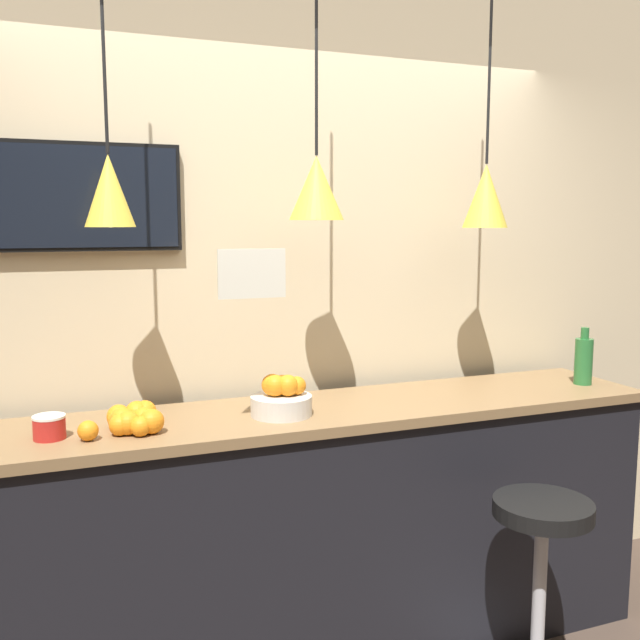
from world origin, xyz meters
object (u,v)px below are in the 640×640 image
fruit_bowl (281,398)px  juice_bottle (584,360)px  bar_stool (540,570)px  spread_jar (49,427)px  mounted_tv (74,197)px

fruit_bowl → juice_bottle: size_ratio=0.90×
bar_stool → spread_jar: spread_jar is taller
bar_stool → fruit_bowl: bearing=148.6°
bar_stool → mounted_tv: bearing=149.8°
juice_bottle → mounted_tv: (-2.13, 0.38, 0.71)m
fruit_bowl → spread_jar: size_ratio=2.15×
fruit_bowl → mounted_tv: (-0.70, 0.38, 0.76)m
juice_bottle → spread_jar: juice_bottle is taller
juice_bottle → spread_jar: (-2.26, 0.00, -0.07)m
juice_bottle → spread_jar: 2.26m
fruit_bowl → spread_jar: bearing=-179.9°
bar_stool → mounted_tv: mounted_tv is taller
juice_bottle → fruit_bowl: bearing=180.0°
spread_jar → juice_bottle: bearing=0.0°
bar_stool → fruit_bowl: (-0.83, 0.51, 0.61)m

